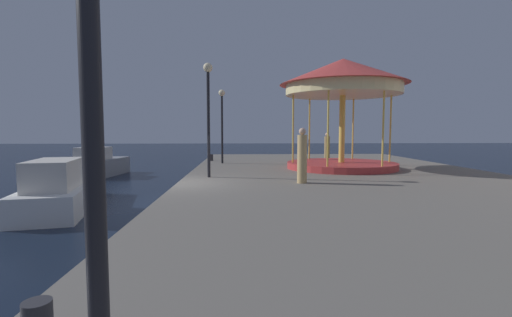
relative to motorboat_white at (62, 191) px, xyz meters
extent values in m
plane|color=black|center=(3.70, 0.56, -0.64)|extent=(120.00, 120.00, 0.00)
cube|color=slate|center=(10.39, 0.56, -0.24)|extent=(13.38, 29.91, 0.80)
cube|color=white|center=(-0.05, 0.23, -0.22)|extent=(2.86, 5.60, 0.83)
cube|color=beige|center=(0.15, -0.70, 0.65)|extent=(1.71, 2.56, 0.90)
cube|color=#4C6070|center=(-0.10, 0.45, 0.83)|extent=(1.07, 0.32, 0.40)
cube|color=gray|center=(-2.35, 9.08, -0.14)|extent=(2.45, 4.23, 0.99)
cube|color=beige|center=(-2.42, 8.55, 0.70)|extent=(1.59, 1.92, 0.70)
cube|color=#4C6070|center=(-2.31, 9.42, 0.84)|extent=(1.18, 0.25, 0.31)
cylinder|color=#B23333|center=(10.81, 5.04, 0.31)|extent=(5.24, 5.24, 0.30)
cylinder|color=gold|center=(10.81, 5.04, 2.07)|extent=(0.28, 0.28, 3.21)
cylinder|color=#F2E099|center=(10.81, 5.04, 3.92)|extent=(5.44, 5.44, 0.50)
cone|color=#C63D38|center=(10.81, 5.04, 4.79)|extent=(6.04, 6.04, 1.23)
cylinder|color=gold|center=(13.19, 5.04, 2.07)|extent=(0.08, 0.08, 3.21)
cylinder|color=gold|center=(12.00, 7.09, 2.07)|extent=(0.08, 0.08, 3.21)
cylinder|color=gold|center=(9.63, 7.09, 2.07)|extent=(0.08, 0.08, 3.21)
cylinder|color=gold|center=(8.44, 5.04, 2.07)|extent=(0.08, 0.08, 3.21)
cylinder|color=gold|center=(9.63, 2.99, 2.07)|extent=(0.08, 0.08, 3.21)
cylinder|color=gold|center=(12.00, 2.99, 2.07)|extent=(0.08, 0.08, 3.21)
cylinder|color=black|center=(5.12, -9.91, 2.06)|extent=(0.12, 0.12, 3.79)
cylinder|color=black|center=(4.69, 2.05, 2.20)|extent=(0.12, 0.12, 4.07)
sphere|color=#F9E5B2|center=(4.69, 2.05, 4.42)|extent=(0.36, 0.36, 0.36)
cylinder|color=black|center=(4.90, 8.03, 2.03)|extent=(0.12, 0.12, 3.73)
sphere|color=#F9E5B2|center=(4.90, 8.03, 4.08)|extent=(0.36, 0.36, 0.36)
cylinder|color=#2D2D33|center=(4.14, 9.64, 0.36)|extent=(0.24, 0.24, 0.40)
cylinder|color=tan|center=(8.08, 0.34, 1.01)|extent=(0.34, 0.34, 1.69)
sphere|color=tan|center=(8.08, 0.34, 1.97)|extent=(0.24, 0.24, 0.24)
cylinder|color=#937A4C|center=(11.35, 10.16, 0.90)|extent=(0.34, 0.34, 1.47)
sphere|color=tan|center=(11.35, 10.16, 1.75)|extent=(0.24, 0.24, 0.24)
camera|label=1|loc=(5.96, -11.95, 2.00)|focal=24.99mm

